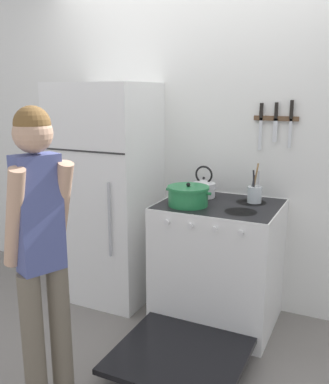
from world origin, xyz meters
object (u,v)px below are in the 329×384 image
dutch_oven_pot (188,196)px  tea_kettle (204,188)px  refrigerator (107,193)px  stove_range (216,266)px  utensil_jar (255,194)px  person (41,246)px

dutch_oven_pot → tea_kettle: size_ratio=1.39×
refrigerator → tea_kettle: (0.78, 0.10, 0.10)m
stove_range → utensil_jar: size_ratio=4.94×
dutch_oven_pot → utensil_jar: (0.39, 0.27, -0.00)m
stove_range → dutch_oven_pot: 0.55m
dutch_oven_pot → tea_kettle: bearing=87.0°
dutch_oven_pot → tea_kettle: (0.01, 0.27, 0.00)m
tea_kettle → person: person is taller
stove_range → tea_kettle: size_ratio=5.85×
refrigerator → dutch_oven_pot: (0.76, -0.16, 0.10)m
utensil_jar → person: person is taller
utensil_jar → person: 1.54m
refrigerator → tea_kettle: bearing=7.6°
refrigerator → utensil_jar: bearing=5.4°
tea_kettle → person: (-0.35, -1.35, -0.05)m
dutch_oven_pot → person: (-0.34, -1.08, -0.05)m
utensil_jar → person: bearing=-118.3°
refrigerator → tea_kettle: size_ratio=7.29×
person → refrigerator: bearing=42.2°
refrigerator → stove_range: (0.95, -0.07, -0.41)m
tea_kettle → utensil_jar: bearing=1.0°
utensil_jar → stove_range: bearing=-139.1°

